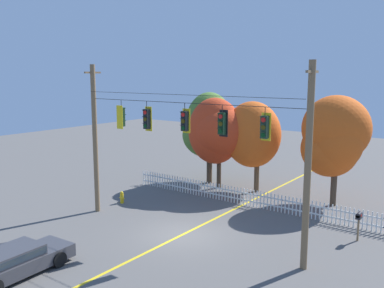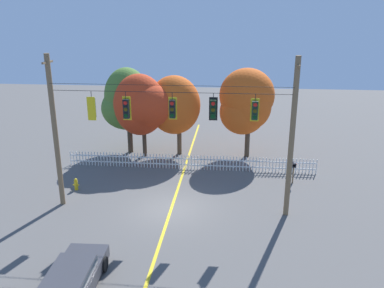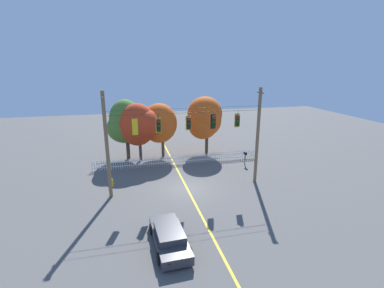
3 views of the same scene
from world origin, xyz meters
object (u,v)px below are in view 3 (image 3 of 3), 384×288
Objects in this scene: traffic_signal_eastbound_side at (237,121)px; fire_hydrant at (112,183)px; roadside_mailbox at (245,154)px; traffic_signal_westbound_side at (214,122)px; autumn_maple_near_fence at (125,124)px; autumn_oak_far_east at (159,123)px; autumn_maple_mid at (140,125)px; traffic_signal_northbound_primary at (189,123)px; autumn_maple_far_west at (205,119)px; traffic_signal_northbound_secondary at (135,127)px; traffic_signal_southbound_primary at (159,125)px; parked_car at (169,237)px.

fire_hydrant is (-10.53, 1.91, -5.33)m from traffic_signal_eastbound_side.
roadside_mailbox is at bearing 56.34° from traffic_signal_eastbound_side.
traffic_signal_westbound_side is 0.22× the size of autumn_maple_near_fence.
autumn_oak_far_east is at bearing 110.19° from traffic_signal_westbound_side.
autumn_maple_mid reaches higher than roadside_mailbox.
fire_hydrant is 0.53× the size of roadside_mailbox.
roadside_mailbox is (7.05, 4.33, -4.53)m from traffic_signal_northbound_primary.
autumn_maple_near_fence is 9.03m from autumn_maple_far_west.
traffic_signal_northbound_primary is at bearing 0.26° from traffic_signal_northbound_secondary.
traffic_signal_northbound_secondary is 1.81m from traffic_signal_southbound_primary.
autumn_maple_mid is 8.49× the size of fire_hydrant.
fire_hydrant is 13.66m from roadside_mailbox.
traffic_signal_northbound_primary reaches higher than parked_car.
autumn_maple_near_fence is 3.66m from autumn_oak_far_east.
autumn_maple_far_west reaches higher than autumn_maple_near_fence.
roadside_mailbox is at bearing 49.66° from parked_car.
autumn_maple_mid is (1.50, -1.18, 0.10)m from autumn_maple_near_fence.
traffic_signal_southbound_primary is at bearing -74.93° from autumn_maple_near_fence.
traffic_signal_eastbound_side is at bearing 46.25° from parked_car.
traffic_signal_eastbound_side is at bearing -10.29° from fire_hydrant.
traffic_signal_westbound_side is 0.31× the size of parked_car.
autumn_maple_near_fence is 0.99× the size of autumn_maple_far_west.
parked_car reaches higher than fire_hydrant.
traffic_signal_northbound_secondary is 8.98m from parked_car.
autumn_maple_far_west is (4.09, 9.36, -1.56)m from traffic_signal_northbound_primary.
parked_car is (-6.95, -16.70, -3.52)m from autumn_maple_far_west.
autumn_maple_near_fence reaches higher than roadside_mailbox.
autumn_maple_far_west is at bearing 55.22° from traffic_signal_southbound_primary.
traffic_signal_northbound_secondary is 8.39m from traffic_signal_eastbound_side.
fire_hydrant is at bearing 110.76° from parked_car.
traffic_signal_northbound_secondary is at bearing -179.87° from traffic_signal_eastbound_side.
parked_car is 6.27× the size of fire_hydrant.
autumn_oak_far_east is (3.65, -0.21, -0.06)m from autumn_maple_near_fence.
traffic_signal_westbound_side is at bearing -0.00° from traffic_signal_southbound_primary.
traffic_signal_northbound_secondary is at bearing -95.52° from autumn_maple_mid.
traffic_signal_southbound_primary is 0.25× the size of autumn_oak_far_east.
autumn_oak_far_east is 10.02m from roadside_mailbox.
traffic_signal_westbound_side is 10.21m from parked_car.
autumn_maple_mid reaches higher than fire_hydrant.
traffic_signal_northbound_primary is 1.93× the size of fire_hydrant.
traffic_signal_northbound_secondary is 0.25× the size of autumn_oak_far_east.
traffic_signal_northbound_secondary is at bearing -179.37° from traffic_signal_southbound_primary.
traffic_signal_southbound_primary reaches higher than autumn_oak_far_east.
roadside_mailbox is (4.97, 4.33, -4.55)m from traffic_signal_westbound_side.
parked_car is at bearing -130.34° from roadside_mailbox.
traffic_signal_northbound_secondary is 0.23× the size of autumn_maple_near_fence.
traffic_signal_westbound_side is 0.22× the size of autumn_maple_far_west.
autumn_maple_near_fence is (-9.10, 9.38, -1.75)m from traffic_signal_eastbound_side.
traffic_signal_northbound_secondary and traffic_signal_westbound_side have the same top height.
traffic_signal_southbound_primary is 1.07× the size of traffic_signal_northbound_primary.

